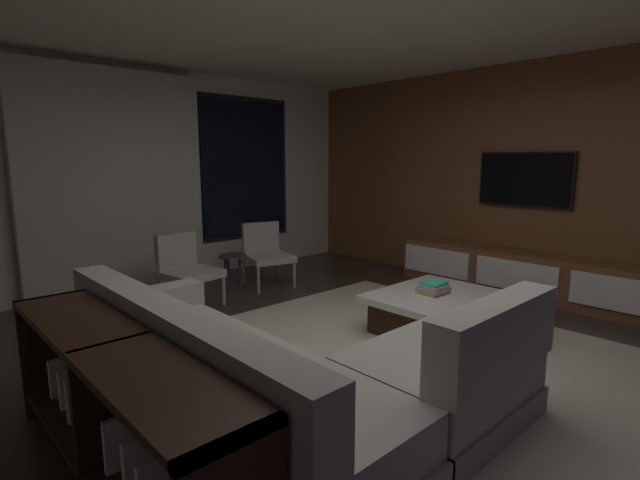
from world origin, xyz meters
The scene contains 13 objects.
floor centered at (0.00, 0.00, 0.00)m, with size 9.20×9.20×0.00m, color #332B26.
back_wall_with_window centered at (-0.06, 3.62, 1.34)m, with size 6.60×0.30×2.70m.
media_wall centered at (3.06, 0.00, 1.35)m, with size 0.12×7.80×2.70m.
area_rug centered at (0.35, -0.10, 0.01)m, with size 3.20×3.80×0.01m, color beige.
sectional_couch centered at (-0.96, -0.11, 0.29)m, with size 1.98×2.50×0.82m.
coffee_table centered at (1.05, 0.05, 0.19)m, with size 1.16×1.16×0.36m.
book_stack_on_coffee_table centered at (1.05, 0.19, 0.41)m, with size 0.28×0.22×0.11m.
accent_chair_near_window centered at (0.93, 2.60, 0.43)m, with size 0.66×0.67×0.78m.
accent_chair_by_curtain centered at (-0.24, 2.49, 0.43)m, with size 0.62×0.64×0.78m.
side_stool centered at (0.40, 2.56, 0.37)m, with size 0.32×0.32×0.46m.
media_console centered at (2.77, 0.05, 0.25)m, with size 0.46×3.10×0.52m.
mounted_tv centered at (2.95, 0.25, 1.35)m, with size 0.05×1.10×0.63m.
console_table_behind_couch centered at (-1.87, 0.01, 0.42)m, with size 0.40×2.10×0.74m.
Camera 1 is at (-2.57, -2.15, 1.57)m, focal length 26.35 mm.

